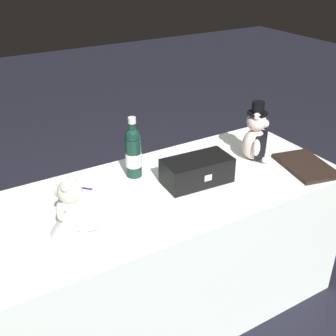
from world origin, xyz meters
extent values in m
plane|color=black|center=(0.00, 0.00, 0.00)|extent=(12.00, 12.00, 0.00)
cube|color=white|center=(0.00, 0.00, 0.36)|extent=(1.66, 0.71, 0.72)
ellipsoid|color=beige|center=(0.52, 0.02, 0.80)|extent=(0.12, 0.11, 0.16)
cube|color=black|center=(0.54, 0.00, 0.80)|extent=(0.11, 0.11, 0.12)
sphere|color=beige|center=(0.52, 0.02, 0.93)|extent=(0.10, 0.10, 0.10)
sphere|color=beige|center=(0.55, -0.01, 0.92)|extent=(0.04, 0.04, 0.04)
sphere|color=beige|center=(0.49, 0.00, 0.96)|extent=(0.04, 0.04, 0.04)
sphere|color=beige|center=(0.54, 0.05, 0.96)|extent=(0.04, 0.04, 0.04)
ellipsoid|color=beige|center=(0.48, -0.03, 0.82)|extent=(0.04, 0.04, 0.09)
ellipsoid|color=beige|center=(0.58, 0.06, 0.82)|extent=(0.04, 0.04, 0.09)
sphere|color=beige|center=(0.54, -0.05, 0.75)|extent=(0.05, 0.05, 0.05)
sphere|color=beige|center=(0.59, 0.00, 0.75)|extent=(0.05, 0.05, 0.05)
cylinder|color=black|center=(0.52, 0.02, 0.97)|extent=(0.10, 0.10, 0.01)
cylinder|color=black|center=(0.52, 0.02, 1.00)|extent=(0.06, 0.06, 0.05)
cone|color=white|center=(-0.47, -0.10, 0.79)|extent=(0.19, 0.19, 0.14)
ellipsoid|color=white|center=(-0.47, -0.10, 0.85)|extent=(0.08, 0.07, 0.06)
sphere|color=silver|center=(-0.47, -0.10, 0.90)|extent=(0.09, 0.09, 0.09)
sphere|color=silver|center=(-0.50, -0.07, 0.90)|extent=(0.04, 0.04, 0.04)
sphere|color=silver|center=(-0.45, -0.07, 0.94)|extent=(0.04, 0.04, 0.04)
sphere|color=silver|center=(-0.49, -0.12, 0.94)|extent=(0.04, 0.04, 0.04)
ellipsoid|color=silver|center=(-0.46, -0.04, 0.85)|extent=(0.03, 0.03, 0.08)
ellipsoid|color=silver|center=(-0.52, -0.12, 0.85)|extent=(0.03, 0.03, 0.08)
cone|color=white|center=(-0.43, -0.13, 0.85)|extent=(0.20, 0.20, 0.14)
cylinder|color=#112F24|center=(-0.08, 0.18, 0.82)|extent=(0.07, 0.07, 0.19)
sphere|color=#112F24|center=(-0.08, 0.18, 0.93)|extent=(0.07, 0.07, 0.07)
cylinder|color=#112F24|center=(-0.08, 0.18, 0.97)|extent=(0.03, 0.03, 0.08)
cylinder|color=silver|center=(-0.08, 0.18, 1.00)|extent=(0.04, 0.04, 0.03)
cylinder|color=white|center=(-0.08, 0.18, 0.81)|extent=(0.08, 0.08, 0.07)
cylinder|color=navy|center=(-0.35, 0.20, 0.73)|extent=(0.09, 0.09, 0.01)
cone|color=silver|center=(-0.39, 0.24, 0.73)|extent=(0.01, 0.01, 0.01)
cube|color=black|center=(0.14, -0.02, 0.78)|extent=(0.32, 0.18, 0.12)
cube|color=#B7B7BF|center=(0.14, -0.10, 0.78)|extent=(0.04, 0.01, 0.03)
cube|color=black|center=(0.68, -0.18, 0.73)|extent=(0.26, 0.34, 0.02)
camera|label=1|loc=(-0.83, -1.40, 1.71)|focal=45.06mm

